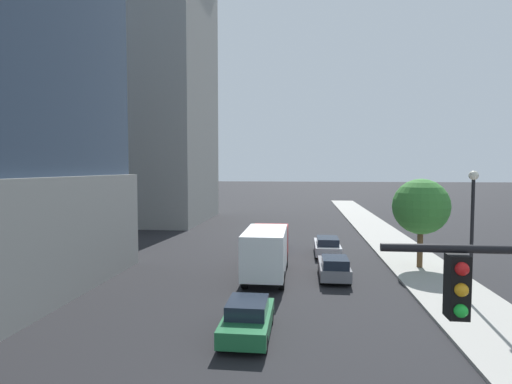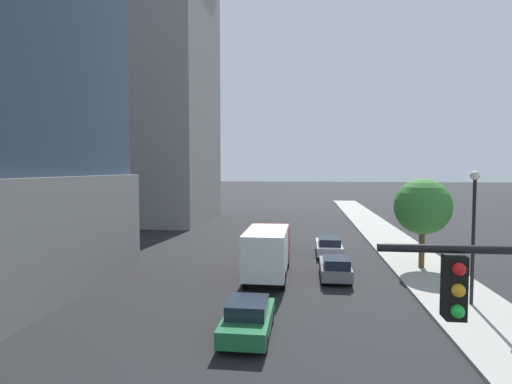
{
  "view_description": "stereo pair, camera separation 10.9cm",
  "coord_description": "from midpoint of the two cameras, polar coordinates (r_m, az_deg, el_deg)",
  "views": [
    {
      "loc": [
        0.17,
        -2.76,
        6.62
      ],
      "look_at": [
        -1.53,
        12.11,
        5.74
      ],
      "focal_mm": 28.7,
      "sensor_mm": 36.0,
      "label": 1
    },
    {
      "loc": [
        0.28,
        -2.74,
        6.62
      ],
      "look_at": [
        -1.53,
        12.11,
        5.74
      ],
      "focal_mm": 28.7,
      "sensor_mm": 36.0,
      "label": 2
    }
  ],
  "objects": [
    {
      "name": "car_blue",
      "position": [
        33.15,
        2.68,
        -7.0
      ],
      "size": [
        1.88,
        4.14,
        1.37
      ],
      "color": "#233D9E",
      "rests_on": "ground"
    },
    {
      "name": "street_lamp",
      "position": [
        21.85,
        27.8,
        -3.25
      ],
      "size": [
        0.44,
        0.44,
        6.34
      ],
      "color": "black",
      "rests_on": "sidewalk"
    },
    {
      "name": "car_silver",
      "position": [
        31.78,
        9.8,
        -7.4
      ],
      "size": [
        1.86,
        4.63,
        1.43
      ],
      "color": "#B7B7BC",
      "rests_on": "ground"
    },
    {
      "name": "street_tree",
      "position": [
        28.59,
        21.9,
        -1.92
      ],
      "size": [
        3.61,
        3.61,
        5.79
      ],
      "color": "brown",
      "rests_on": "sidewalk"
    },
    {
      "name": "box_truck",
      "position": [
        24.83,
        1.39,
        -7.94
      ],
      "size": [
        2.33,
        7.41,
        3.06
      ],
      "color": "#B21E1E",
      "rests_on": "ground"
    },
    {
      "name": "car_green",
      "position": [
        16.84,
        -1.36,
        -17.18
      ],
      "size": [
        1.81,
        4.06,
        1.45
      ],
      "color": "#1E6638",
      "rests_on": "ground"
    },
    {
      "name": "car_gray",
      "position": [
        25.12,
        10.7,
        -10.27
      ],
      "size": [
        1.74,
        4.15,
        1.48
      ],
      "color": "slate",
      "rests_on": "ground"
    },
    {
      "name": "construction_building",
      "position": [
        54.94,
        -15.25,
        16.18
      ],
      "size": [
        16.08,
        24.72,
        43.75
      ],
      "color": "gray",
      "rests_on": "ground"
    },
    {
      "name": "sidewalk",
      "position": [
        24.91,
        24.98,
        -12.2
      ],
      "size": [
        4.24,
        120.0,
        0.15
      ],
      "primitive_type": "cube",
      "color": "#9E9B93",
      "rests_on": "ground"
    }
  ]
}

